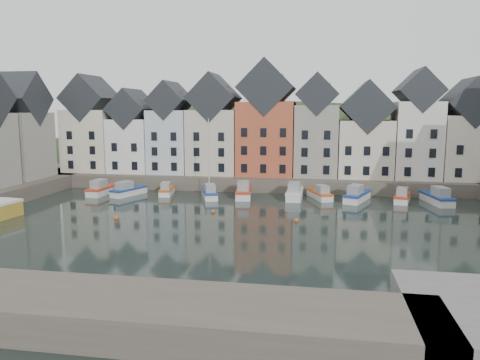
# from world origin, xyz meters

# --- Properties ---
(ground) EXTENTS (260.00, 260.00, 0.00)m
(ground) POSITION_xyz_m (0.00, 0.00, 0.00)
(ground) COLOR black
(ground) RESTS_ON ground
(far_quay) EXTENTS (90.00, 16.00, 2.00)m
(far_quay) POSITION_xyz_m (0.00, 30.00, 1.00)
(far_quay) COLOR #51473E
(far_quay) RESTS_ON ground
(hillside) EXTENTS (153.60, 70.40, 64.00)m
(hillside) POSITION_xyz_m (0.02, 56.00, -17.96)
(hillside) COLOR #22341A
(hillside) RESTS_ON ground
(far_terrace) EXTENTS (72.37, 8.16, 17.78)m
(far_terrace) POSITION_xyz_m (3.21, 28.00, 8.88)
(far_terrace) COLOR beige
(far_terrace) RESTS_ON far_quay
(mooring_buoys) EXTENTS (20.50, 5.50, 0.50)m
(mooring_buoys) POSITION_xyz_m (-4.00, 5.33, 0.15)
(mooring_buoys) COLOR #C35317
(mooring_buoys) RESTS_ON ground
(boat_a) EXTENTS (2.34, 6.53, 2.47)m
(boat_a) POSITION_xyz_m (-22.61, 17.20, 0.74)
(boat_a) COLOR silver
(boat_a) RESTS_ON ground
(boat_b) EXTENTS (3.81, 6.30, 2.31)m
(boat_b) POSITION_xyz_m (-18.56, 17.06, 0.69)
(boat_b) COLOR silver
(boat_b) RESTS_ON ground
(boat_c) EXTENTS (2.55, 5.57, 2.06)m
(boat_c) POSITION_xyz_m (-13.31, 18.62, 0.61)
(boat_c) COLOR silver
(boat_c) RESTS_ON ground
(boat_d) EXTENTS (3.58, 6.09, 11.13)m
(boat_d) POSITION_xyz_m (-6.57, 17.09, 0.72)
(boat_d) COLOR silver
(boat_d) RESTS_ON ground
(boat_e) EXTENTS (2.92, 6.95, 2.59)m
(boat_e) POSITION_xyz_m (-2.02, 18.39, 0.77)
(boat_e) COLOR silver
(boat_e) RESTS_ON ground
(boat_f) EXTENTS (2.22, 6.82, 2.61)m
(boat_f) POSITION_xyz_m (5.08, 18.60, 0.78)
(boat_f) COLOR silver
(boat_f) RESTS_ON ground
(boat_g) EXTENTS (3.76, 5.97, 2.20)m
(boat_g) POSITION_xyz_m (8.56, 18.97, 0.65)
(boat_g) COLOR silver
(boat_g) RESTS_ON ground
(boat_h) EXTENTS (4.22, 6.90, 2.53)m
(boat_h) POSITION_xyz_m (13.40, 18.10, 0.75)
(boat_h) COLOR silver
(boat_h) RESTS_ON ground
(boat_i) EXTENTS (3.14, 6.03, 2.22)m
(boat_i) POSITION_xyz_m (19.36, 18.68, 0.66)
(boat_i) COLOR silver
(boat_i) RESTS_ON ground
(boat_j) EXTENTS (3.31, 6.93, 2.56)m
(boat_j) POSITION_xyz_m (23.65, 18.16, 0.76)
(boat_j) COLOR silver
(boat_j) RESTS_ON ground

